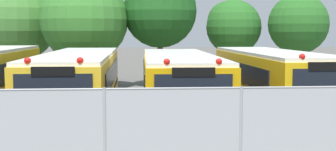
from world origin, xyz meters
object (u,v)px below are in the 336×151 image
tree_4 (232,26)px  tree_3 (163,12)px  school_bus_3 (271,80)px  tree_1 (19,21)px  tree_2 (87,21)px  school_bus_1 (79,82)px  school_bus_2 (178,82)px  tree_5 (298,24)px

tree_4 → tree_3: bearing=-165.4°
tree_3 → tree_4: 4.54m
school_bus_3 → tree_1: size_ratio=1.58×
tree_3 → tree_4: size_ratio=1.26×
tree_2 → school_bus_1: bearing=-86.4°
school_bus_2 → tree_5: bearing=-129.2°
tree_3 → tree_5: bearing=-4.8°
tree_1 → tree_4: size_ratio=1.24×
tree_2 → tree_5: (12.16, -0.17, -0.18)m
tree_5 → tree_1: bearing=172.7°
tree_4 → tree_5: size_ratio=0.96×
school_bus_3 → tree_2: tree_2 is taller
tree_3 → tree_4: (4.32, 1.12, -0.80)m
school_bus_1 → tree_1: (-4.77, 11.44, 2.51)m
school_bus_1 → school_bus_3: bearing=-179.4°
tree_1 → tree_4: (12.84, -0.30, -0.28)m
tree_5 → school_bus_2: bearing=-130.5°
tree_4 → tree_5: (3.50, -1.78, 0.07)m
tree_3 → tree_4: bearing=14.6°
school_bus_1 → school_bus_3: 7.25m
school_bus_1 → tree_1: tree_1 is taller
school_bus_1 → school_bus_2: 3.69m
tree_1 → tree_2: tree_1 is taller
school_bus_3 → tree_3: bearing=-71.5°
school_bus_1 → tree_2: (-0.59, 9.52, 2.47)m
tree_4 → tree_5: 3.93m
tree_1 → tree_5: 16.48m
tree_1 → tree_2: bearing=-24.7°
tree_3 → tree_2: bearing=-173.5°
school_bus_2 → tree_1: tree_1 is taller
school_bus_3 → tree_4: tree_4 is taller
school_bus_3 → tree_2: size_ratio=1.59×
tree_5 → tree_4: bearing=153.0°
school_bus_1 → school_bus_3: size_ratio=1.13×
tree_1 → tree_2: 4.60m
tree_3 → tree_5: size_ratio=1.21×
tree_2 → tree_5: size_ratio=1.17×
school_bus_3 → tree_2: (-7.84, 9.50, 2.46)m
school_bus_1 → school_bus_3: school_bus_3 is taller
school_bus_3 → tree_3: size_ratio=1.55×
tree_2 → tree_5: tree_2 is taller
school_bus_1 → tree_5: size_ratio=2.10×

